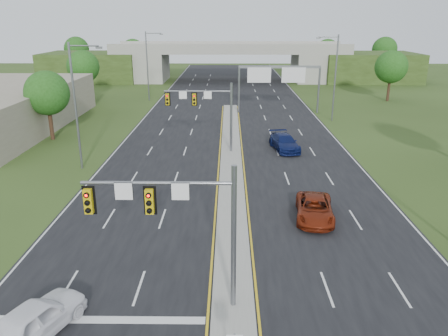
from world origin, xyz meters
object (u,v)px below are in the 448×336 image
car_far_b (284,142)px  car_white (36,319)px  car_far_a (315,209)px  sign_gantry (278,76)px  signal_mast_near (181,216)px  signal_mast_far (208,106)px  overpass (230,64)px

car_far_b → car_white: bearing=-126.2°
car_far_a → sign_gantry: bearing=95.6°
sign_gantry → car_far_a: sign_gantry is taller
signal_mast_near → sign_gantry: size_ratio=0.60×
signal_mast_far → car_far_a: 17.64m
signal_mast_near → overpass: (2.26, 80.07, -1.17)m
overpass → car_white: (-8.33, -82.00, -2.72)m
signal_mast_near → sign_gantry: signal_mast_near is taller
sign_gantry → car_white: (-15.01, -46.92, -4.41)m
car_far_a → car_far_b: size_ratio=0.95×
signal_mast_near → overpass: size_ratio=0.09×
car_white → signal_mast_far: bearing=-80.3°
sign_gantry → car_far_b: (-1.19, -18.87, -4.43)m
signal_mast_far → overpass: 55.13m
signal_mast_near → signal_mast_far: (0.00, 25.00, 0.00)m
sign_gantry → car_white: bearing=-107.7°
car_far_a → signal_mast_near: bearing=-121.4°
signal_mast_near → car_far_a: signal_mast_near is taller
sign_gantry → overpass: (-6.68, 35.08, -1.69)m
car_far_b → sign_gantry: bearing=76.4°
overpass → car_white: 82.47m
signal_mast_far → car_white: 27.87m
signal_mast_far → sign_gantry: signal_mast_far is taller
sign_gantry → overpass: 35.75m
signal_mast_near → car_far_b: bearing=73.5°
car_white → sign_gantry: bearing=-85.3°
car_far_a → car_far_b: 16.43m
car_white → car_far_a: (13.87, 11.62, -0.09)m
car_white → signal_mast_near: bearing=-140.0°
signal_mast_far → overpass: size_ratio=0.09×
car_far_a → car_far_b: car_far_b is taller
signal_mast_near → overpass: overpass is taller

